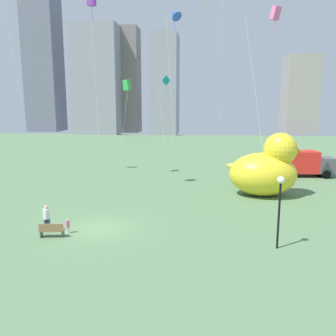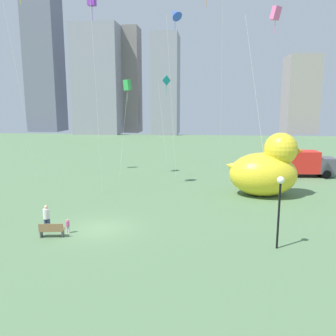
# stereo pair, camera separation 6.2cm
# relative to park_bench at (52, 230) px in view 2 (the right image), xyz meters

# --- Properties ---
(ground_plane) EXTENTS (140.00, 140.00, 0.00)m
(ground_plane) POSITION_rel_park_bench_xyz_m (2.48, 1.80, -0.47)
(ground_plane) COLOR #567850
(park_bench) EXTENTS (1.51, 0.67, 0.90)m
(park_bench) POSITION_rel_park_bench_xyz_m (0.00, 0.00, 0.00)
(park_bench) COLOR olive
(park_bench) RESTS_ON ground
(person_adult) EXTENTS (0.42, 0.42, 1.73)m
(person_adult) POSITION_rel_park_bench_xyz_m (-0.72, 0.95, 0.49)
(person_adult) COLOR #38476B
(person_adult) RESTS_ON ground
(person_child) EXTENTS (0.23, 0.23, 0.93)m
(person_child) POSITION_rel_park_bench_xyz_m (0.71, 0.79, 0.04)
(person_child) COLOR silver
(person_child) RESTS_ON ground
(giant_inflatable_duck) EXTENTS (6.74, 4.32, 5.58)m
(giant_inflatable_duck) POSITION_rel_park_bench_xyz_m (14.51, 11.55, 1.91)
(giant_inflatable_duck) COLOR yellow
(giant_inflatable_duck) RESTS_ON ground
(lamppost) EXTENTS (0.40, 0.40, 4.14)m
(lamppost) POSITION_rel_park_bench_xyz_m (13.32, -0.23, 2.55)
(lamppost) COLOR black
(lamppost) RESTS_ON ground
(box_truck) EXTENTS (6.55, 2.64, 2.85)m
(box_truck) POSITION_rel_park_bench_xyz_m (20.02, 20.58, 0.99)
(box_truck) COLOR red
(box_truck) RESTS_ON ground
(city_skyline) EXTENTS (80.54, 17.34, 39.54)m
(city_skyline) POSITION_rel_park_bench_xyz_m (-12.08, 78.00, 14.40)
(city_skyline) COLOR slate
(city_skyline) RESTS_ON ground
(kite_green) EXTENTS (1.53, 1.48, 10.57)m
(kite_green) POSITION_rel_park_bench_xyz_m (0.70, 18.59, 9.46)
(kite_green) COLOR silver
(kite_green) RESTS_ON ground
(kite_pink) EXTENTS (3.09, 3.06, 16.38)m
(kite_pink) POSITION_rel_park_bench_xyz_m (15.01, 13.71, 15.14)
(kite_pink) COLOR silver
(kite_pink) RESTS_ON ground
(kite_blue) EXTENTS (1.86, 1.89, 18.09)m
(kite_blue) POSITION_rel_park_bench_xyz_m (5.75, 19.56, 16.80)
(kite_blue) COLOR silver
(kite_blue) RESTS_ON ground
(kite_teal) EXTENTS (1.58, 1.52, 11.50)m
(kite_teal) POSITION_rel_park_bench_xyz_m (4.17, 25.23, 9.93)
(kite_teal) COLOR silver
(kite_teal) RESTS_ON ground
(kite_purple) EXTENTS (0.71, 0.72, 17.16)m
(kite_purple) POSITION_rel_park_bench_xyz_m (-0.42, 10.89, 15.99)
(kite_purple) COLOR silver
(kite_purple) RESTS_ON ground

